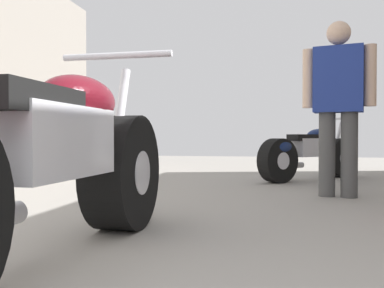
{
  "coord_description": "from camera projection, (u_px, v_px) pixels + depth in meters",
  "views": [
    {
      "loc": [
        0.62,
        0.02,
        0.56
      ],
      "look_at": [
        -0.02,
        3.38,
        0.51
      ],
      "focal_mm": 39.06,
      "sensor_mm": 36.0,
      "label": 1
    }
  ],
  "objects": [
    {
      "name": "ground_plane",
      "position": [
        200.0,
        201.0,
        3.68
      ],
      "size": [
        17.49,
        17.49,
        0.0
      ],
      "primitive_type": "plane",
      "color": "gray"
    },
    {
      "name": "mechanic_in_blue",
      "position": [
        338.0,
        98.0,
        3.92
      ],
      "size": [
        0.67,
        0.33,
        1.65
      ],
      "color": "#4C4C4C",
      "rests_on": "ground_plane"
    },
    {
      "name": "motorcycle_maroon_cruiser",
      "position": [
        47.0,
        167.0,
        1.74
      ],
      "size": [
        0.68,
        2.28,
        1.06
      ],
      "color": "black",
      "rests_on": "ground_plane"
    },
    {
      "name": "motorcycle_black_naked",
      "position": [
        308.0,
        153.0,
        5.51
      ],
      "size": [
        1.37,
        1.43,
        0.84
      ],
      "color": "black",
      "rests_on": "ground_plane"
    }
  ]
}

